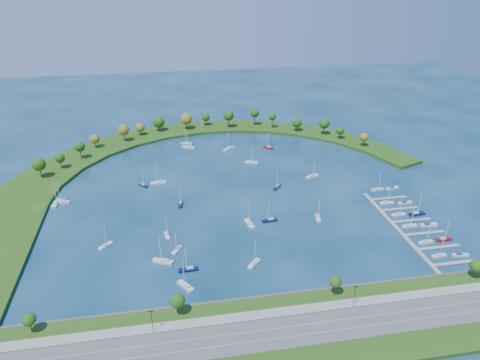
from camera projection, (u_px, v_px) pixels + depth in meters
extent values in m
plane|color=#072C43|center=(234.00, 190.00, 281.99)|extent=(700.00, 700.00, 0.00)
cube|color=#274512|center=(287.00, 334.00, 171.63)|extent=(420.00, 42.00, 1.60)
cube|color=#474442|center=(274.00, 296.00, 190.66)|extent=(420.00, 1.20, 1.80)
cube|color=#515154|center=(287.00, 332.00, 171.26)|extent=(420.00, 16.00, 0.12)
cube|color=gray|center=(280.00, 312.00, 181.02)|extent=(420.00, 5.00, 0.12)
cube|color=silver|center=(289.00, 337.00, 169.01)|extent=(420.00, 0.15, 0.02)
cube|color=silver|center=(286.00, 327.00, 173.44)|extent=(420.00, 0.15, 0.02)
cylinder|color=#382314|center=(31.00, 327.00, 170.11)|extent=(0.56, 0.56, 4.90)
sphere|color=#234A12|center=(29.00, 320.00, 168.60)|extent=(5.20, 5.20, 5.20)
cylinder|color=#382314|center=(178.00, 309.00, 178.83)|extent=(0.56, 0.56, 5.25)
sphere|color=#234A12|center=(178.00, 301.00, 177.18)|extent=(6.00, 6.00, 6.00)
cylinder|color=#382314|center=(335.00, 290.00, 189.15)|extent=(0.56, 0.56, 5.60)
sphere|color=#234A12|center=(335.00, 282.00, 187.49)|extent=(5.20, 5.20, 5.20)
cylinder|color=#382314|center=(475.00, 273.00, 199.70)|extent=(0.56, 0.56, 4.90)
sphere|color=#234A12|center=(477.00, 266.00, 198.12)|extent=(6.00, 6.00, 6.00)
cylinder|color=black|center=(152.00, 322.00, 169.11)|extent=(0.24, 0.24, 10.00)
cylinder|color=black|center=(354.00, 297.00, 181.90)|extent=(0.24, 0.24, 10.00)
cube|color=#274512|center=(20.00, 200.00, 268.22)|extent=(43.73, 48.72, 2.00)
cube|color=#274512|center=(45.00, 177.00, 295.89)|extent=(50.23, 54.30, 2.00)
cube|color=#274512|center=(74.00, 160.00, 322.21)|extent=(54.07, 56.09, 2.00)
cube|color=#274512|center=(107.00, 147.00, 345.67)|extent=(55.20, 54.07, 2.00)
cube|color=#274512|center=(142.00, 137.00, 364.90)|extent=(53.65, 48.47, 2.00)
cube|color=#274512|center=(177.00, 130.00, 378.80)|extent=(49.62, 39.75, 2.00)
cube|color=#274512|center=(213.00, 127.00, 386.55)|extent=(44.32, 29.96, 2.00)
cube|color=#274512|center=(249.00, 127.00, 387.72)|extent=(49.49, 38.05, 2.00)
cube|color=#274512|center=(285.00, 129.00, 382.22)|extent=(51.13, 44.12, 2.00)
cube|color=#274512|center=(320.00, 134.00, 370.38)|extent=(49.19, 47.96, 2.00)
cube|color=#274512|center=(355.00, 143.00, 352.89)|extent=(43.90, 49.49, 2.00)
cube|color=#274512|center=(388.00, 155.00, 330.76)|extent=(35.67, 48.74, 2.00)
cylinder|color=#382314|center=(41.00, 172.00, 291.80)|extent=(0.56, 0.56, 7.61)
sphere|color=#234A12|center=(39.00, 164.00, 289.43)|extent=(8.43, 8.43, 8.43)
cylinder|color=#382314|center=(61.00, 164.00, 305.01)|extent=(0.56, 0.56, 6.44)
sphere|color=#234A12|center=(60.00, 158.00, 303.04)|extent=(6.63, 6.63, 6.63)
cylinder|color=#382314|center=(81.00, 154.00, 320.44)|extent=(0.56, 0.56, 7.55)
sphere|color=#234A12|center=(80.00, 147.00, 318.18)|extent=(7.28, 7.28, 7.28)
cylinder|color=#382314|center=(96.00, 144.00, 339.89)|extent=(0.56, 0.56, 5.37)
sphere|color=brown|center=(95.00, 139.00, 338.11)|extent=(7.11, 7.11, 7.11)
cylinder|color=#382314|center=(124.00, 137.00, 351.53)|extent=(0.56, 0.56, 7.55)
sphere|color=brown|center=(124.00, 130.00, 349.17)|extent=(8.39, 8.39, 8.39)
cylinder|color=#382314|center=(141.00, 132.00, 364.74)|extent=(0.56, 0.56, 4.95)
sphere|color=brown|center=(140.00, 127.00, 363.03)|extent=(7.30, 7.30, 7.30)
cylinder|color=#382314|center=(159.00, 128.00, 373.78)|extent=(0.56, 0.56, 5.64)
sphere|color=#234A12|center=(159.00, 122.00, 371.74)|extent=(9.54, 9.54, 9.54)
cylinder|color=#382314|center=(187.00, 125.00, 377.32)|extent=(0.56, 0.56, 6.89)
sphere|color=brown|center=(186.00, 119.00, 375.00)|extent=(9.63, 9.63, 9.63)
cylinder|color=#382314|center=(206.00, 122.00, 387.11)|extent=(0.56, 0.56, 5.50)
sphere|color=#234A12|center=(206.00, 117.00, 385.33)|extent=(6.81, 6.81, 6.81)
cylinder|color=#382314|center=(229.00, 123.00, 380.63)|extent=(0.56, 0.56, 8.77)
sphere|color=#234A12|center=(229.00, 115.00, 377.95)|extent=(8.99, 8.99, 8.99)
cylinder|color=#382314|center=(255.00, 120.00, 385.76)|extent=(0.56, 0.56, 9.34)
sphere|color=#234A12|center=(255.00, 113.00, 383.08)|extent=(7.62, 7.62, 7.62)
cylinder|color=#382314|center=(272.00, 123.00, 379.52)|extent=(0.56, 0.56, 8.67)
sphere|color=#234A12|center=(272.00, 117.00, 377.12)|extent=(6.05, 6.05, 6.05)
cylinder|color=#382314|center=(297.00, 128.00, 373.73)|extent=(0.56, 0.56, 5.32)
sphere|color=#234A12|center=(297.00, 123.00, 371.88)|extent=(8.02, 8.02, 8.02)
cylinder|color=#382314|center=(324.00, 130.00, 365.30)|extent=(0.56, 0.56, 7.60)
sphere|color=#234A12|center=(324.00, 124.00, 362.95)|extent=(8.26, 8.26, 8.26)
cylinder|color=#382314|center=(340.00, 135.00, 357.09)|extent=(0.56, 0.56, 5.47)
sphere|color=#234A12|center=(340.00, 131.00, 355.34)|extent=(6.54, 6.54, 6.54)
cylinder|color=#382314|center=(363.00, 143.00, 342.39)|extent=(0.56, 0.56, 5.87)
sphere|color=brown|center=(364.00, 137.00, 340.54)|extent=(6.73, 6.73, 6.73)
cylinder|color=gray|center=(203.00, 124.00, 385.30)|extent=(2.20, 2.20, 3.88)
cylinder|color=gray|center=(203.00, 121.00, 384.40)|extent=(2.60, 2.60, 0.30)
cube|color=gray|center=(397.00, 229.00, 240.19)|extent=(2.20, 82.00, 0.40)
cube|color=gray|center=(455.00, 263.00, 212.85)|extent=(22.00, 2.00, 0.40)
cylinder|color=#382314|center=(476.00, 260.00, 214.48)|extent=(0.36, 0.36, 1.60)
cube|color=gray|center=(440.00, 247.00, 224.56)|extent=(22.00, 2.00, 0.40)
cylinder|color=#382314|center=(460.00, 245.00, 226.19)|extent=(0.36, 0.36, 1.60)
cube|color=gray|center=(425.00, 233.00, 236.27)|extent=(22.00, 2.00, 0.40)
cylinder|color=#382314|center=(444.00, 231.00, 237.90)|extent=(0.36, 0.36, 1.60)
cube|color=gray|center=(412.00, 220.00, 247.98)|extent=(22.00, 2.00, 0.40)
cylinder|color=#382314|center=(430.00, 218.00, 249.61)|extent=(0.36, 0.36, 1.60)
cube|color=gray|center=(400.00, 209.00, 259.69)|extent=(22.00, 2.00, 0.40)
cylinder|color=#382314|center=(418.00, 207.00, 261.33)|extent=(0.36, 0.36, 1.60)
cube|color=gray|center=(389.00, 198.00, 271.40)|extent=(22.00, 2.00, 0.40)
cylinder|color=#382314|center=(406.00, 196.00, 273.04)|extent=(0.36, 0.36, 1.60)
cube|color=silver|center=(62.00, 202.00, 266.13)|extent=(9.40, 3.34, 1.11)
cube|color=#B8B8BC|center=(63.00, 201.00, 265.80)|extent=(3.37, 2.07, 0.77)
cylinder|color=silver|center=(58.00, 192.00, 263.13)|extent=(0.32, 0.32, 12.45)
cube|color=silver|center=(251.00, 162.00, 319.27)|extent=(9.45, 5.48, 1.09)
cube|color=#B8B8BC|center=(250.00, 161.00, 319.00)|extent=(3.61, 2.76, 0.77)
cylinder|color=silver|center=(253.00, 154.00, 316.26)|extent=(0.32, 0.32, 12.32)
cube|color=silver|center=(254.00, 264.00, 212.04)|extent=(7.44, 7.87, 1.02)
cube|color=#B8B8BC|center=(253.00, 263.00, 211.02)|extent=(3.22, 3.31, 0.71)
cylinder|color=silver|center=(255.00, 252.00, 209.86)|extent=(0.32, 0.32, 11.43)
cube|color=silver|center=(106.00, 246.00, 225.45)|extent=(7.22, 7.53, 0.98)
cube|color=#B8B8BC|center=(104.00, 245.00, 224.47)|extent=(3.11, 3.18, 0.68)
cylinder|color=silver|center=(105.00, 235.00, 223.35)|extent=(0.32, 0.32, 11.00)
cube|color=silver|center=(229.00, 149.00, 342.44)|extent=(9.88, 8.06, 1.21)
cube|color=#B8B8BC|center=(230.00, 147.00, 342.63)|extent=(4.02, 3.63, 0.85)
cylinder|color=silver|center=(228.00, 140.00, 338.72)|extent=(0.32, 0.32, 13.60)
cube|color=#0A103F|center=(144.00, 186.00, 286.32)|extent=(6.09, 6.60, 0.84)
cube|color=#B8B8BC|center=(143.00, 184.00, 286.41)|extent=(2.65, 2.76, 0.59)
cylinder|color=silver|center=(144.00, 179.00, 283.77)|extent=(0.32, 0.32, 9.49)
cube|color=silver|center=(177.00, 250.00, 221.97)|extent=(6.08, 7.40, 0.91)
cube|color=#B8B8BC|center=(178.00, 248.00, 222.26)|extent=(2.74, 3.02, 0.63)
cylinder|color=silver|center=(176.00, 241.00, 219.08)|extent=(0.32, 0.32, 10.20)
cube|color=maroon|center=(268.00, 148.00, 345.13)|extent=(7.13, 7.83, 0.99)
cube|color=#B8B8BC|center=(269.00, 147.00, 344.29)|extent=(3.12, 3.27, 0.70)
cylinder|color=silver|center=(267.00, 140.00, 342.88)|extent=(0.32, 0.32, 11.19)
cube|color=#0A103F|center=(270.00, 220.00, 247.46)|extent=(8.60, 3.30, 1.01)
cube|color=#B8B8BC|center=(271.00, 219.00, 247.31)|extent=(3.11, 1.97, 0.70)
cylinder|color=silver|center=(269.00, 211.00, 244.62)|extent=(0.32, 0.32, 11.32)
cube|color=silver|center=(249.00, 224.00, 244.29)|extent=(4.45, 9.98, 1.16)
cube|color=#B8B8BC|center=(250.00, 223.00, 243.05)|extent=(2.49, 3.67, 0.81)
cylinder|color=silver|center=(249.00, 212.00, 241.87)|extent=(0.32, 0.32, 13.02)
cube|color=silver|center=(163.00, 261.00, 213.40)|extent=(10.23, 6.79, 1.20)
cube|color=#B8B8BC|center=(165.00, 260.00, 212.72)|extent=(4.00, 3.26, 0.84)
cylinder|color=silver|center=(160.00, 248.00, 210.41)|extent=(0.32, 0.32, 13.49)
cube|color=silver|center=(312.00, 176.00, 298.26)|extent=(9.66, 5.85, 1.12)
cube|color=#B8B8BC|center=(311.00, 175.00, 297.40)|extent=(3.72, 2.90, 0.79)
cylinder|color=silver|center=(314.00, 167.00, 295.64)|extent=(0.32, 0.32, 12.62)
cube|color=#0A103F|center=(181.00, 204.00, 264.18)|extent=(3.05, 8.36, 0.98)
cube|color=#B8B8BC|center=(181.00, 202.00, 264.55)|extent=(1.87, 3.00, 0.69)
cylinder|color=silver|center=(180.00, 196.00, 260.98)|extent=(0.32, 0.32, 11.05)
cube|color=#0A103F|center=(277.00, 187.00, 284.11)|extent=(6.31, 7.59, 0.93)
cube|color=#B8B8BC|center=(278.00, 186.00, 284.40)|extent=(2.83, 3.10, 0.65)
cylinder|color=silver|center=(277.00, 179.00, 281.13)|extent=(0.32, 0.32, 10.51)
cube|color=silver|center=(158.00, 183.00, 289.69)|extent=(9.88, 3.61, 1.16)
cube|color=#B8B8BC|center=(160.00, 181.00, 289.50)|extent=(3.55, 2.21, 0.81)
cylinder|color=silver|center=(156.00, 173.00, 286.43)|extent=(0.32, 0.32, 13.05)
cube|color=silver|center=(189.00, 147.00, 345.05)|extent=(9.94, 6.96, 1.17)
cube|color=#B8B8BC|center=(190.00, 146.00, 344.35)|extent=(3.92, 3.29, 0.82)
cylinder|color=silver|center=(187.00, 138.00, 342.14)|extent=(0.32, 0.32, 13.21)
cube|color=silver|center=(167.00, 236.00, 233.90)|extent=(2.82, 7.25, 0.85)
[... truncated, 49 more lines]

